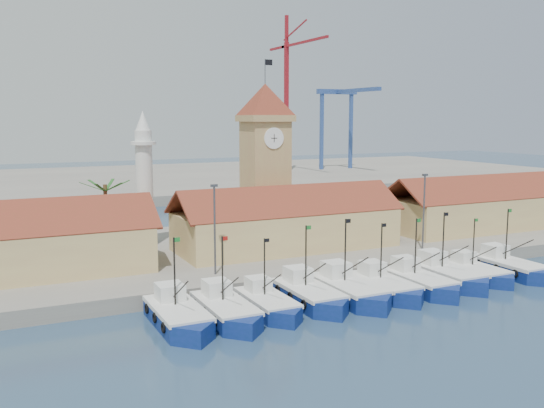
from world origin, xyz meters
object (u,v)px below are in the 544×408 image
minaret (144,179)px  boat_0 (179,318)px  boat_5 (386,288)px  clock_tower (265,158)px

minaret → boat_0: bearing=-98.1°
boat_5 → clock_tower: (-2.02, 23.26, 11.21)m
boat_5 → clock_tower: size_ratio=0.43×
boat_5 → clock_tower: clock_tower is taller
clock_tower → minaret: (-15.00, 2.00, -2.23)m
boat_5 → minaret: bearing=124.0°
boat_0 → clock_tower: size_ratio=0.45×
clock_tower → boat_0: bearing=-128.6°
boat_5 → minaret: size_ratio=0.59×
clock_tower → minaret: clock_tower is taller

